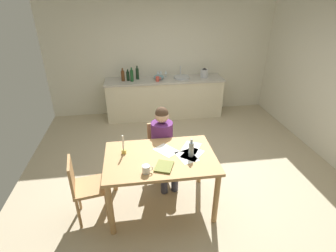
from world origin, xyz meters
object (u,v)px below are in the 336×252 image
(mixing_bowl, at_px, (159,77))
(wine_glass_near_sink, at_px, (166,72))
(chair_at_table, at_px, (161,148))
(bottle_oil, at_px, (123,76))
(dining_table, at_px, (160,164))
(teacup_on_counter, at_px, (158,79))
(book_magazine, at_px, (164,167))
(person_seated, at_px, (163,141))
(bottle_sauce, at_px, (137,74))
(wine_glass_by_kettle, at_px, (161,72))
(wine_bottle_on_table, at_px, (191,149))
(chair_side_empty, at_px, (84,186))
(stovetop_kettle, at_px, (204,73))
(bottle_wine_red, at_px, (132,75))
(coffee_mug, at_px, (146,169))
(sink_unit, at_px, (182,77))
(candlestick, at_px, (124,148))
(bottle_vinegar, at_px, (128,76))
(wine_glass_back_left, at_px, (158,73))

(mixing_bowl, relative_size, wine_glass_near_sink, 1.53)
(chair_at_table, relative_size, bottle_oil, 3.08)
(dining_table, distance_m, teacup_on_counter, 2.80)
(book_magazine, bearing_deg, person_seated, 104.89)
(bottle_sauce, relative_size, wine_glass_by_kettle, 1.94)
(wine_bottle_on_table, bearing_deg, book_magazine, -153.07)
(chair_side_empty, xyz_separation_m, bottle_sauce, (0.80, 3.07, 0.53))
(chair_at_table, relative_size, stovetop_kettle, 3.91)
(chair_at_table, xyz_separation_m, wine_bottle_on_table, (0.29, -0.74, 0.41))
(bottle_wine_red, xyz_separation_m, teacup_on_counter, (0.55, -0.08, -0.07))
(chair_side_empty, bearing_deg, dining_table, 4.63)
(dining_table, height_order, book_magazine, book_magazine)
(coffee_mug, height_order, wine_glass_by_kettle, wine_glass_by_kettle)
(stovetop_kettle, bearing_deg, sink_unit, 179.55)
(teacup_on_counter, bearing_deg, chair_side_empty, -113.31)
(wine_glass_by_kettle, bearing_deg, bottle_wine_red, -161.29)
(sink_unit, height_order, bottle_sauce, bottle_sauce)
(coffee_mug, xyz_separation_m, wine_glass_near_sink, (0.69, 3.37, 0.17))
(candlestick, height_order, bottle_vinegar, bottle_vinegar)
(person_seated, bearing_deg, wine_glass_near_sink, 81.26)
(candlestick, relative_size, bottle_oil, 0.92)
(dining_table, distance_m, mixing_bowl, 2.93)
(bottle_vinegar, bearing_deg, sink_unit, 0.51)
(wine_glass_near_sink, bearing_deg, book_magazine, -98.24)
(book_magazine, xyz_separation_m, wine_glass_back_left, (0.29, 3.30, 0.21))
(dining_table, height_order, coffee_mug, coffee_mug)
(wine_bottle_on_table, height_order, bottle_vinegar, bottle_vinegar)
(coffee_mug, xyz_separation_m, teacup_on_counter, (0.47, 3.07, 0.12))
(chair_side_empty, height_order, teacup_on_counter, teacup_on_counter)
(candlestick, distance_m, wine_glass_back_left, 3.03)
(bottle_sauce, bearing_deg, chair_side_empty, -104.61)
(wine_glass_back_left, bearing_deg, wine_glass_near_sink, 0.00)
(wine_glass_by_kettle, bearing_deg, person_seated, -96.11)
(wine_glass_near_sink, bearing_deg, wine_bottle_on_table, -92.09)
(wine_bottle_on_table, height_order, bottle_oil, bottle_oil)
(bottle_oil, bearing_deg, wine_glass_near_sink, 10.11)
(bottle_oil, height_order, wine_glass_near_sink, bottle_oil)
(sink_unit, relative_size, bottle_sauce, 1.21)
(candlestick, bearing_deg, wine_glass_near_sink, 72.05)
(book_magazine, relative_size, stovetop_kettle, 1.07)
(dining_table, bearing_deg, wine_glass_by_kettle, 82.98)
(person_seated, relative_size, book_magazine, 5.10)
(bottle_oil, bearing_deg, book_magazine, -81.06)
(person_seated, height_order, book_magazine, person_seated)
(wine_bottle_on_table, relative_size, bottle_vinegar, 1.01)
(chair_side_empty, height_order, wine_glass_back_left, wine_glass_back_left)
(wine_bottle_on_table, height_order, wine_glass_by_kettle, wine_glass_by_kettle)
(dining_table, relative_size, coffee_mug, 11.00)
(candlestick, relative_size, teacup_on_counter, 2.17)
(dining_table, bearing_deg, stovetop_kettle, 65.02)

